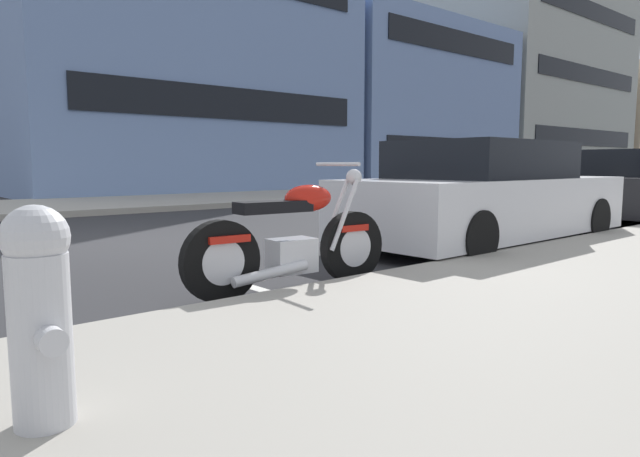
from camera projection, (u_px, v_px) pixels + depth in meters
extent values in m
plane|color=#28282B|center=(106.00, 243.00, 7.91)|extent=(260.00, 260.00, 0.00)
cube|color=gray|center=(365.00, 192.00, 20.80)|extent=(120.00, 5.00, 0.14)
cube|color=silver|center=(252.00, 287.00, 5.08)|extent=(0.12, 2.20, 0.01)
cylinder|color=black|center=(352.00, 247.00, 5.29)|extent=(0.68, 0.15, 0.67)
cylinder|color=silver|center=(352.00, 247.00, 5.29)|extent=(0.38, 0.14, 0.37)
cylinder|color=black|center=(221.00, 262.00, 4.48)|extent=(0.68, 0.15, 0.67)
cylinder|color=silver|center=(221.00, 262.00, 4.48)|extent=(0.38, 0.14, 0.37)
cube|color=silver|center=(292.00, 255.00, 4.89)|extent=(0.42, 0.29, 0.30)
cube|color=black|center=(274.00, 207.00, 4.73)|extent=(0.69, 0.27, 0.10)
ellipsoid|color=#B7190F|center=(308.00, 198.00, 4.94)|extent=(0.49, 0.27, 0.24)
cube|color=#B7190F|center=(226.00, 238.00, 4.49)|extent=(0.37, 0.20, 0.06)
cube|color=#B7190F|center=(350.00, 227.00, 5.26)|extent=(0.33, 0.18, 0.06)
cylinder|color=silver|center=(335.00, 214.00, 5.23)|extent=(0.34, 0.07, 0.65)
cylinder|color=silver|center=(345.00, 215.00, 5.11)|extent=(0.34, 0.07, 0.65)
cylinder|color=silver|center=(337.00, 164.00, 5.10)|extent=(0.08, 0.62, 0.04)
sphere|color=silver|center=(354.00, 177.00, 5.23)|extent=(0.15, 0.15, 0.15)
cylinder|color=silver|center=(271.00, 273.00, 4.61)|extent=(0.71, 0.14, 0.16)
cube|color=silver|center=(487.00, 206.00, 7.75)|extent=(4.70, 1.89, 0.76)
cube|color=black|center=(482.00, 160.00, 7.56)|extent=(2.34, 1.70, 0.50)
cylinder|color=black|center=(494.00, 212.00, 9.40)|extent=(0.62, 0.23, 0.62)
cylinder|color=black|center=(594.00, 219.00, 8.18)|extent=(0.62, 0.23, 0.62)
cylinder|color=black|center=(368.00, 225.00, 7.38)|extent=(0.62, 0.23, 0.62)
cylinder|color=black|center=(475.00, 238.00, 6.15)|extent=(0.62, 0.23, 0.62)
cylinder|color=black|center=(630.00, 200.00, 12.70)|extent=(0.62, 0.22, 0.62)
cylinder|color=black|center=(571.00, 205.00, 10.92)|extent=(0.62, 0.22, 0.62)
cylinder|color=#B7B7BC|center=(41.00, 340.00, 2.07)|extent=(0.22, 0.22, 0.65)
sphere|color=#B7B7BC|center=(35.00, 237.00, 2.03)|extent=(0.24, 0.24, 0.24)
cylinder|color=#B7B7BC|center=(31.00, 324.00, 2.17)|extent=(0.10, 0.08, 0.10)
cylinder|color=#B7B7BC|center=(51.00, 341.00, 1.96)|extent=(0.10, 0.08, 0.10)
cube|color=#6B84B2|center=(167.00, 11.00, 22.65)|extent=(12.99, 9.77, 14.61)
cube|color=black|center=(232.00, 103.00, 19.40)|extent=(10.91, 0.06, 1.10)
cube|color=#6B84B2|center=(376.00, 110.00, 31.79)|extent=(11.90, 11.06, 8.40)
cube|color=black|center=(455.00, 149.00, 27.85)|extent=(9.99, 0.06, 1.10)
cube|color=black|center=(458.00, 42.00, 27.24)|extent=(9.99, 0.06, 1.10)
cube|color=#939993|center=(510.00, 90.00, 40.91)|extent=(15.83, 11.48, 13.01)
cube|color=black|center=(587.00, 137.00, 36.95)|extent=(13.30, 0.06, 1.10)
cube|color=black|center=(590.00, 75.00, 36.49)|extent=(13.30, 0.06, 1.10)
cube|color=black|center=(594.00, 11.00, 36.02)|extent=(13.30, 0.06, 1.10)
cube|color=beige|center=(598.00, 126.00, 49.86)|extent=(9.99, 10.73, 9.03)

